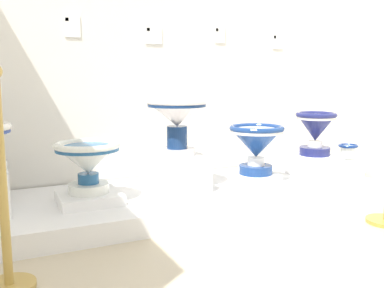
# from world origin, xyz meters

# --- Properties ---
(wall_back) EXTENTS (3.76, 0.06, 2.85)m
(wall_back) POSITION_xyz_m (1.78, 2.45, 1.42)
(wall_back) COLOR white
(wall_back) RESTS_ON ground_plane
(display_platform) EXTENTS (3.10, 0.97, 0.13)m
(display_platform) POSITION_xyz_m (1.78, 1.91, 0.07)
(display_platform) COLOR white
(display_platform) RESTS_ON ground_plane
(plinth_block_pale_glazed) EXTENTS (0.39, 0.37, 0.06)m
(plinth_block_pale_glazed) POSITION_xyz_m (1.16, 1.86, 0.17)
(plinth_block_pale_glazed) COLOR white
(plinth_block_pale_glazed) RESTS_ON display_platform
(antique_toilet_pale_glazed) EXTENTS (0.41, 0.41, 0.33)m
(antique_toilet_pale_glazed) POSITION_xyz_m (1.16, 1.86, 0.42)
(antique_toilet_pale_glazed) COLOR white
(antique_toilet_pale_glazed) RESTS_ON plinth_block_pale_glazed
(plinth_block_slender_white) EXTENTS (0.38, 0.36, 0.25)m
(plinth_block_slender_white) POSITION_xyz_m (1.79, 1.90, 0.26)
(plinth_block_slender_white) COLOR white
(plinth_block_slender_white) RESTS_ON display_platform
(antique_toilet_slender_white) EXTENTS (0.42, 0.42, 0.40)m
(antique_toilet_slender_white) POSITION_xyz_m (1.79, 1.90, 0.67)
(antique_toilet_slender_white) COLOR white
(antique_toilet_slender_white) RESTS_ON plinth_block_slender_white
(plinth_block_broad_patterned) EXTENTS (0.30, 0.28, 0.07)m
(plinth_block_broad_patterned) POSITION_xyz_m (2.43, 1.86, 0.17)
(plinth_block_broad_patterned) COLOR white
(plinth_block_broad_patterned) RESTS_ON display_platform
(antique_toilet_broad_patterned) EXTENTS (0.41, 0.41, 0.37)m
(antique_toilet_broad_patterned) POSITION_xyz_m (2.43, 1.86, 0.44)
(antique_toilet_broad_patterned) COLOR navy
(antique_toilet_broad_patterned) RESTS_ON plinth_block_broad_patterned
(plinth_block_rightmost) EXTENTS (0.32, 0.34, 0.17)m
(plinth_block_rightmost) POSITION_xyz_m (2.99, 1.85, 0.22)
(plinth_block_rightmost) COLOR white
(plinth_block_rightmost) RESTS_ON display_platform
(antique_toilet_rightmost) EXTENTS (0.33, 0.33, 0.35)m
(antique_toilet_rightmost) POSITION_xyz_m (2.99, 1.85, 0.52)
(antique_toilet_rightmost) COLOR navy
(antique_toilet_rightmost) RESTS_ON plinth_block_rightmost
(info_placard_second) EXTENTS (0.11, 0.01, 0.15)m
(info_placard_second) POSITION_xyz_m (1.20, 2.41, 1.29)
(info_placard_second) COLOR white
(info_placard_third) EXTENTS (0.13, 0.01, 0.14)m
(info_placard_third) POSITION_xyz_m (1.82, 2.41, 1.26)
(info_placard_third) COLOR white
(info_placard_fourth) EXTENTS (0.09, 0.01, 0.13)m
(info_placard_fourth) POSITION_xyz_m (2.41, 2.41, 1.28)
(info_placard_fourth) COLOR white
(info_placard_fifth) EXTENTS (0.10, 0.01, 0.13)m
(info_placard_fifth) POSITION_xyz_m (3.00, 2.41, 1.25)
(info_placard_fifth) COLOR white
(decorative_vase_spare) EXTENTS (0.31, 0.31, 0.37)m
(decorative_vase_spare) POSITION_xyz_m (3.36, 1.85, 0.15)
(decorative_vase_spare) COLOR navy
(decorative_vase_spare) RESTS_ON ground_plane
(stanchion_post_near_left) EXTENTS (0.23, 0.23, 0.98)m
(stanchion_post_near_left) POSITION_xyz_m (0.65, 1.12, 0.32)
(stanchion_post_near_left) COLOR #B89445
(stanchion_post_near_left) RESTS_ON ground_plane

